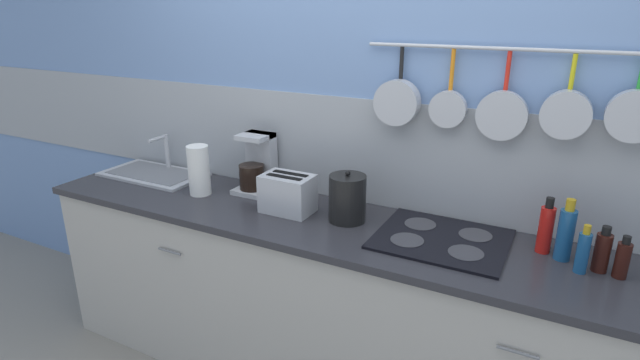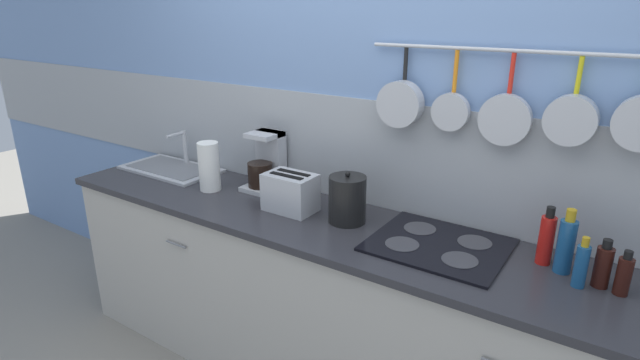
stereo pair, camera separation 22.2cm
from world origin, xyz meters
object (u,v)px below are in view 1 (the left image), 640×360
Objects in this scene: bottle_vinegar at (622,259)px; bottle_olive_oil at (566,233)px; paper_towel_roll at (199,170)px; bottle_dish_soap at (583,252)px; toaster at (288,193)px; bottle_sesame_oil at (602,251)px; coffee_maker at (257,167)px; kettle at (347,198)px; bottle_cooking_wine at (546,228)px.

bottle_olive_oil is at bearing 164.73° from bottle_vinegar.
paper_towel_roll is 1.78m from bottle_dish_soap.
bottle_dish_soap is at bearing 0.46° from toaster.
bottle_vinegar is at bearing -15.14° from bottle_sesame_oil.
toaster is (0.30, -0.18, -0.04)m from coffee_maker.
paper_towel_roll is at bearing -176.53° from kettle.
bottle_olive_oil is 0.20m from bottle_vinegar.
paper_towel_roll reaches higher than bottle_vinegar.
kettle is (0.59, -0.14, -0.02)m from coffee_maker.
bottle_cooking_wine is (1.11, 0.12, 0.01)m from toaster.
bottle_vinegar is (1.09, -0.00, -0.04)m from kettle.
toaster is at bearing -175.69° from bottle_olive_oil.
bottle_cooking_wine reaches higher than toaster.
bottle_olive_oil reaches higher than bottle_cooking_wine.
bottle_vinegar is at bearing -15.27° from bottle_olive_oil.
coffee_maker reaches higher than kettle.
coffee_maker reaches higher than toaster.
bottle_cooking_wine is at bearing -2.38° from coffee_maker.
kettle is 0.96m from bottle_dish_soap.
paper_towel_roll is at bearing -178.60° from toaster.
toaster is at bearing -178.48° from bottle_vinegar.
paper_towel_roll reaches higher than bottle_sesame_oil.
bottle_dish_soap is (0.96, -0.03, -0.02)m from kettle.
paper_towel_roll reaches higher than bottle_cooking_wine.
paper_towel_roll is 0.53m from toaster.
bottle_sesame_oil is 1.10× the size of bottle_vinegar.
paper_towel_roll is at bearing -178.51° from bottle_vinegar.
toaster is 1.25m from bottle_dish_soap.
bottle_dish_soap reaches higher than toaster.
bottle_sesame_oil is (1.02, 0.02, -0.03)m from kettle.
bottle_olive_oil is 0.11m from bottle_dish_soap.
bottle_cooking_wine is 1.41× the size of bottle_vinegar.
bottle_olive_oil reaches higher than bottle_dish_soap.
bottle_sesame_oil is (1.61, -0.13, -0.05)m from coffee_maker.
bottle_olive_oil is (1.48, -0.09, -0.02)m from coffee_maker.
bottle_sesame_oil is (1.84, 0.07, -0.05)m from paper_towel_roll.
paper_towel_roll is 0.82m from kettle.
paper_towel_roll is 1.84m from bottle_sesame_oil.
kettle reaches higher than bottle_sesame_oil.
bottle_vinegar is (1.67, -0.14, -0.06)m from coffee_maker.
bottle_olive_oil is (1.19, 0.09, 0.02)m from toaster.
bottle_cooking_wine is 0.18m from bottle_dish_soap.
bottle_dish_soap is at bearing -39.16° from bottle_cooking_wine.
bottle_vinegar is (0.19, -0.05, -0.04)m from bottle_olive_oil.
bottle_sesame_oil is (0.13, -0.04, -0.03)m from bottle_olive_oil.
bottle_cooking_wine is at bearing 162.27° from bottle_vinegar.
bottle_olive_oil is (0.07, -0.03, 0.01)m from bottle_cooking_wine.
kettle is (0.82, 0.05, -0.02)m from paper_towel_roll.
kettle is at bearing 179.99° from bottle_vinegar.
paper_towel_roll reaches higher than bottle_dish_soap.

